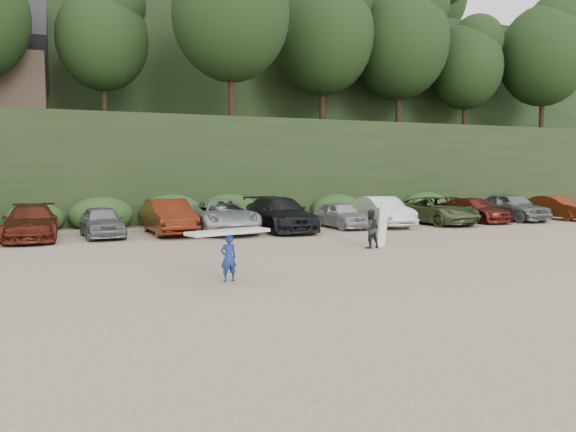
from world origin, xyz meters
name	(u,v)px	position (x,y,z in m)	size (l,w,h in m)	color
ground	(315,265)	(0.00, 0.00, 0.00)	(120.00, 120.00, 0.00)	tan
hillside_backdrop	(144,77)	(-0.26, 35.93, 11.22)	(90.00, 41.50, 28.00)	black
parked_cars	(252,216)	(1.26, 10.08, 0.76)	(39.59, 6.29, 1.64)	#A5A6AA
child_surfer	(228,247)	(-3.17, -1.45, 0.93)	(2.36, 1.25, 1.36)	navy
adult_surfer	(371,229)	(3.58, 2.76, 0.75)	(1.20, 0.58, 1.73)	black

